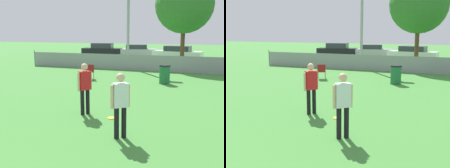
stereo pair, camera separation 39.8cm
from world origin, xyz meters
TOP-DOWN VIEW (x-y plane):
  - fence_backline at (0.00, 18.00)m, footprint 21.44×0.07m
  - light_pole at (-3.22, 19.26)m, footprint 0.90×0.36m
  - tree_near_pole at (0.58, 21.14)m, footprint 4.36×4.36m
  - player_receiver_white at (0.75, 5.42)m, footprint 0.42×0.41m
  - player_thrower_red at (-1.01, 7.05)m, footprint 0.39×0.46m
  - frisbee_disc at (-0.03, 6.92)m, footprint 0.26×0.26m
  - folding_chair_sideline at (-3.75, 13.48)m, footprint 0.61×0.61m
  - trash_bin at (0.53, 13.53)m, footprint 0.58×0.58m
  - parked_car_dark at (-8.77, 27.86)m, footprint 4.54×2.40m
  - parked_car_silver at (-5.02, 28.55)m, footprint 4.51×2.50m
  - parked_car_white at (-0.41, 26.52)m, footprint 4.77×2.32m

SIDE VIEW (x-z plane):
  - frisbee_disc at x=-0.03m, z-range 0.00..0.03m
  - folding_chair_sideline at x=-3.75m, z-range 0.06..0.93m
  - trash_bin at x=0.53m, z-range 0.00..1.00m
  - fence_backline at x=0.00m, z-range -0.05..1.16m
  - parked_car_silver at x=-5.02m, z-range -0.01..1.32m
  - parked_car_white at x=-0.41m, z-range -0.02..1.34m
  - parked_car_dark at x=-8.77m, z-range -0.04..1.42m
  - player_receiver_white at x=0.75m, z-range 0.13..1.83m
  - player_thrower_red at x=-1.01m, z-range 0.13..1.83m
  - light_pole at x=-3.22m, z-range 0.75..8.64m
  - tree_near_pole at x=0.58m, z-range 1.26..8.16m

